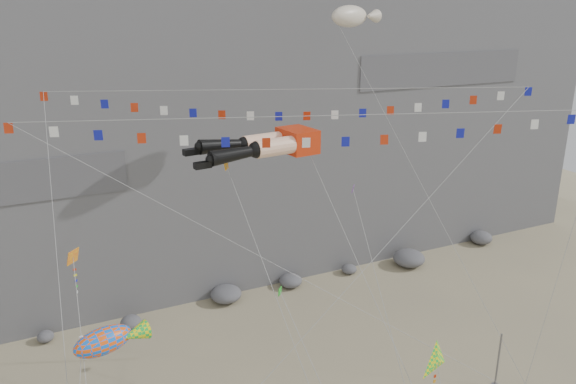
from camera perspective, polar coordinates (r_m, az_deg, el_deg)
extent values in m
cylinder|color=slate|center=(39.67, 20.57, -15.75)|extent=(0.12, 0.12, 3.92)
cube|color=red|center=(34.57, 0.97, 5.27)|extent=(2.07, 2.64, 1.44)
cylinder|color=#FFC49F|center=(32.87, -1.39, 4.59)|extent=(2.55, 1.36, 1.06)
sphere|color=black|center=(32.27, -3.24, 4.31)|extent=(0.97, 0.97, 0.97)
cone|color=black|center=(31.63, -5.51, 3.81)|extent=(3.00, 1.25, 0.99)
cube|color=black|center=(30.91, -8.68, 2.72)|extent=(0.99, 0.54, 0.35)
cylinder|color=#FFC49F|center=(34.08, -2.66, 5.07)|extent=(2.55, 1.36, 1.06)
sphere|color=black|center=(33.50, -4.46, 4.80)|extent=(0.97, 0.97, 0.97)
cone|color=black|center=(32.83, -6.68, 4.70)|extent=(3.02, 1.25, 1.06)
cube|color=black|center=(32.08, -9.78, 4.05)|extent=(0.99, 0.54, 0.35)
cylinder|color=gray|center=(31.41, 8.81, -11.64)|extent=(0.03, 0.03, 22.24)
cylinder|color=gray|center=(30.08, -8.20, -9.84)|extent=(0.03, 0.03, 26.97)
cylinder|color=gray|center=(34.25, 14.41, -7.32)|extent=(0.03, 0.03, 21.86)
cylinder|color=gray|center=(38.83, 14.72, -0.31)|extent=(0.03, 0.03, 27.40)
cylinder|color=gray|center=(30.26, -0.02, -13.70)|extent=(0.03, 0.03, 19.91)
cylinder|color=gray|center=(33.99, 9.99, -12.37)|extent=(0.03, 0.03, 16.45)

